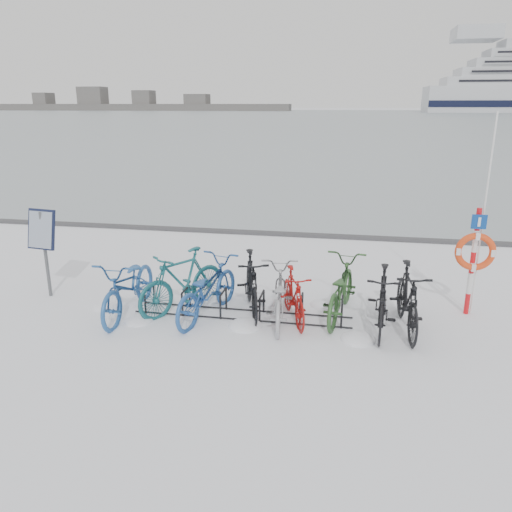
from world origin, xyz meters
TOP-DOWN VIEW (x-y plane):
  - ground at (0.00, 0.00)m, footprint 900.00×900.00m
  - ice_sheet at (0.00, 155.00)m, footprint 400.00×298.00m
  - quay_edge at (0.00, 5.90)m, footprint 400.00×0.25m
  - bike_rack at (0.00, 0.00)m, footprint 4.00×0.48m
  - info_board at (-4.05, 0.24)m, footprint 0.62×0.31m
  - lifebuoy_station at (4.08, 0.79)m, footprint 0.70×0.22m
  - shoreline at (-122.02, 260.00)m, footprint 180.00×12.00m
  - bike_0 at (-2.07, -0.26)m, footprint 0.78×2.19m
  - bike_1 at (-1.17, 0.09)m, footprint 1.56×1.98m
  - bike_2 at (-0.64, -0.11)m, footprint 1.21×2.21m
  - bike_3 at (0.13, 0.24)m, footprint 1.05×1.99m
  - bike_4 at (0.68, -0.07)m, footprint 0.90×2.01m
  - bike_5 at (0.93, 0.02)m, footprint 0.96×1.67m
  - bike_6 at (1.75, 0.36)m, footprint 1.05×2.18m
  - bike_7 at (2.47, -0.11)m, footprint 0.67×1.89m
  - bike_8 at (2.89, -0.03)m, footprint 0.67×1.99m
  - snow_drifts at (0.11, -0.11)m, footprint 5.26×1.95m

SIDE VIEW (x-z plane):
  - ground at x=0.00m, z-range 0.00..0.00m
  - snow_drifts at x=0.11m, z-range -0.11..0.11m
  - ice_sheet at x=0.00m, z-range 0.00..0.02m
  - quay_edge at x=0.00m, z-range 0.00..0.10m
  - bike_rack at x=0.00m, z-range -0.05..0.41m
  - bike_5 at x=0.93m, z-range 0.00..0.97m
  - bike_4 at x=0.68m, z-range 0.00..1.02m
  - bike_6 at x=1.75m, z-range 0.00..1.10m
  - bike_2 at x=-0.64m, z-range 0.00..1.10m
  - bike_7 at x=2.47m, z-range 0.00..1.12m
  - bike_0 at x=-2.07m, z-range 0.00..1.15m
  - bike_3 at x=0.13m, z-range 0.00..1.15m
  - bike_8 at x=2.89m, z-range 0.00..1.18m
  - bike_1 at x=-1.17m, z-range 0.00..1.20m
  - lifebuoy_station at x=4.08m, z-range -0.59..3.03m
  - info_board at x=-4.05m, z-range 0.39..2.18m
  - shoreline at x=-122.02m, z-range -1.96..7.54m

